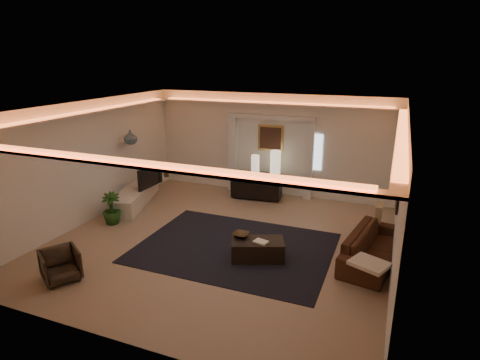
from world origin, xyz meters
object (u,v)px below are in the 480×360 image
at_px(console, 256,185).
at_px(coffee_table, 258,249).
at_px(armchair, 60,265).
at_px(sofa, 374,247).

height_order(console, coffee_table, console).
distance_m(console, armchair, 5.67).
xyz_separation_m(coffee_table, armchair, (-3.03, -2.06, 0.09)).
bearing_deg(coffee_table, armchair, -167.61).
relative_size(console, armchair, 2.18).
xyz_separation_m(console, sofa, (3.34, -2.57, -0.09)).
distance_m(console, sofa, 4.22).
bearing_deg(armchair, sofa, -29.22).
bearing_deg(coffee_table, sofa, -2.72).
height_order(sofa, armchair, sofa).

